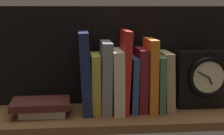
{
  "coord_description": "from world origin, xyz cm",
  "views": [
    {
      "loc": [
        -14.25,
        -104.27,
        32.78
      ],
      "look_at": [
        -4.02,
        3.07,
        14.02
      ],
      "focal_mm": 54.94,
      "sensor_mm": 36.0,
      "label": 1
    }
  ],
  "objects": [
    {
      "name": "book_red_requiem",
      "position": [
        0.49,
        3.07,
        12.96
      ],
      "size": [
        3.21,
        16.47,
        25.98
      ],
      "primitive_type": "cube",
      "rotation": [
        0.0,
        0.05,
        0.0
      ],
      "color": "red",
      "rests_on": "ground_plane"
    },
    {
      "name": "ground_plane",
      "position": [
        0.0,
        0.0,
        -1.25
      ],
      "size": [
        85.16,
        25.4,
        2.5
      ],
      "primitive_type": "cube",
      "color": "brown"
    },
    {
      "name": "book_green_romantic",
      "position": [
        11.05,
        3.07,
        8.98
      ],
      "size": [
        2.09,
        14.88,
        17.96
      ],
      "primitive_type": "cube",
      "rotation": [
        0.0,
        -0.01,
        0.0
      ],
      "color": "#476B44",
      "rests_on": "ground_plane"
    },
    {
      "name": "book_gray_chess",
      "position": [
        -6.03,
        3.07,
        11.17
      ],
      "size": [
        3.53,
        15.43,
        22.39
      ],
      "primitive_type": "cube",
      "rotation": [
        0.0,
        0.02,
        0.0
      ],
      "color": "gray",
      "rests_on": "ground_plane"
    },
    {
      "name": "book_maroon_dawkins",
      "position": [
        5.41,
        3.07,
        10.0
      ],
      "size": [
        3.02,
        12.83,
        20.03
      ],
      "primitive_type": "cube",
      "rotation": [
        0.0,
        0.01,
        0.0
      ],
      "color": "maroon",
      "rests_on": "ground_plane"
    },
    {
      "name": "book_navy_bierce",
      "position": [
        -12.55,
        3.07,
        12.75
      ],
      "size": [
        4.07,
        15.88,
        25.6
      ],
      "primitive_type": "cube",
      "rotation": [
        0.0,
        -0.04,
        0.0
      ],
      "color": "#192147",
      "rests_on": "ground_plane"
    },
    {
      "name": "back_panel",
      "position": [
        0.0,
        12.1,
        16.7
      ],
      "size": [
        85.16,
        1.2,
        33.41
      ],
      "primitive_type": "cube",
      "color": "black",
      "rests_on": "ground_plane"
    },
    {
      "name": "book_cream_twain",
      "position": [
        -2.5,
        3.07,
        9.83
      ],
      "size": [
        3.53,
        16.86,
        19.7
      ],
      "primitive_type": "cube",
      "rotation": [
        0.0,
        -0.01,
        0.0
      ],
      "color": "beige",
      "rests_on": "ground_plane"
    },
    {
      "name": "book_blue_modern",
      "position": [
        2.76,
        3.07,
        8.68
      ],
      "size": [
        2.33,
        13.5,
        17.4
      ],
      "primitive_type": "cube",
      "rotation": [
        0.0,
        0.02,
        0.0
      ],
      "color": "#2D4C8E",
      "rests_on": "ground_plane"
    },
    {
      "name": "book_stack_side",
      "position": [
        -26.17,
        0.46,
        2.49
      ],
      "size": [
        18.43,
        13.27,
        4.59
      ],
      "color": "beige",
      "rests_on": "ground_plane"
    },
    {
      "name": "book_tan_shortstories",
      "position": [
        13.71,
        3.07,
        9.41
      ],
      "size": [
        3.51,
        13.1,
        18.91
      ],
      "primitive_type": "cube",
      "rotation": [
        0.0,
        -0.04,
        0.0
      ],
      "color": "tan",
      "rests_on": "ground_plane"
    },
    {
      "name": "book_yellow_seinlanguage",
      "position": [
        -9.31,
        3.07,
        9.19
      ],
      "size": [
        2.84,
        12.91,
        18.38
      ],
      "primitive_type": "cube",
      "rotation": [
        0.0,
        -0.0,
        0.0
      ],
      "color": "gold",
      "rests_on": "ground_plane"
    },
    {
      "name": "framed_clock",
      "position": [
        27.08,
        3.19,
        9.7
      ],
      "size": [
        18.97,
        6.6,
        19.73
      ],
      "color": "black",
      "rests_on": "ground_plane"
    },
    {
      "name": "book_orange_pandolfini",
      "position": [
        8.44,
        3.07,
        11.56
      ],
      "size": [
        2.78,
        14.29,
        23.12
      ],
      "primitive_type": "cube",
      "rotation": [
        0.0,
        -0.0,
        0.0
      ],
      "color": "orange",
      "rests_on": "ground_plane"
    }
  ]
}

